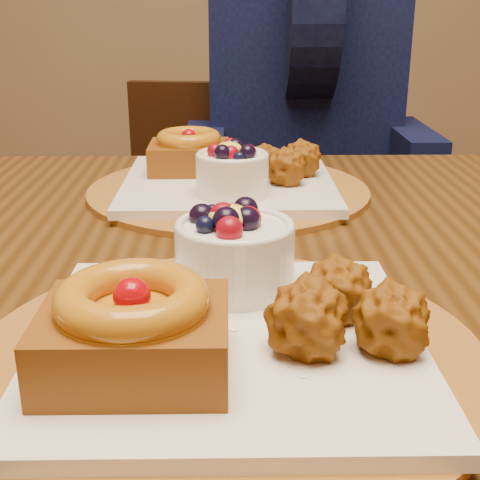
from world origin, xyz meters
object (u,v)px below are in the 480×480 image
object	(u,v)px
dining_table	(229,317)
place_setting_near	(223,318)
diner	(304,80)
chair_far	(218,270)
place_setting_far	(226,176)

from	to	relation	value
dining_table	place_setting_near	world-z (taller)	place_setting_near
place_setting_near	diner	size ratio (longest dim) A/B	0.48
dining_table	chair_far	distance (m)	0.68
chair_far	diner	bearing A→B (deg)	42.29
chair_far	diner	distance (m)	0.44
dining_table	diner	world-z (taller)	diner
dining_table	chair_far	world-z (taller)	chair_far
dining_table	chair_far	xyz separation A→B (m)	(-0.02, 0.64, -0.21)
place_setting_far	place_setting_near	bearing A→B (deg)	-90.13
chair_far	diner	world-z (taller)	diner
place_setting_near	chair_far	xyz separation A→B (m)	(-0.02, 0.86, -0.32)
dining_table	place_setting_near	distance (m)	0.24
place_setting_far	chair_far	distance (m)	0.53
place_setting_near	dining_table	bearing A→B (deg)	88.99
dining_table	place_setting_far	world-z (taller)	place_setting_far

